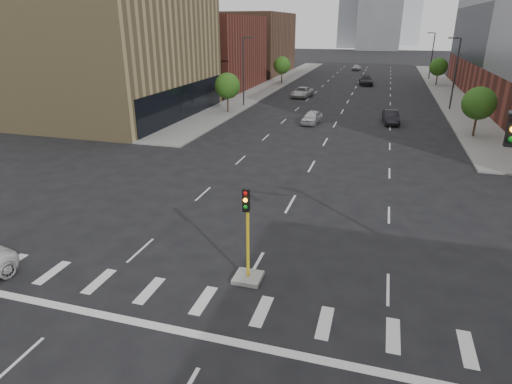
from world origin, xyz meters
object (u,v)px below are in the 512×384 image
at_px(car_deep_right, 366,80).
at_px(car_far_left, 302,92).
at_px(median_traffic_signal, 248,261).
at_px(car_near_left, 312,117).
at_px(car_distant, 357,67).
at_px(car_mid_right, 391,117).

bearing_deg(car_deep_right, car_far_left, -123.96).
distance_m(median_traffic_signal, car_far_left, 51.76).
bearing_deg(car_near_left, car_distant, 96.51).
bearing_deg(car_distant, car_far_left, -90.76).
bearing_deg(car_mid_right, car_far_left, 123.13).
bearing_deg(median_traffic_signal, car_deep_right, 88.75).
relative_size(car_mid_right, car_distant, 1.05).
relative_size(car_far_left, car_distant, 1.26).
bearing_deg(median_traffic_signal, car_near_left, 94.60).
xyz_separation_m(median_traffic_signal, car_deep_right, (1.50, 68.67, -0.14)).
relative_size(car_mid_right, car_deep_right, 0.79).
relative_size(car_near_left, car_mid_right, 0.93).
height_order(car_mid_right, car_distant, car_mid_right).
distance_m(median_traffic_signal, car_deep_right, 68.68).
bearing_deg(car_far_left, car_distant, 89.85).
distance_m(median_traffic_signal, car_distant, 95.83).
bearing_deg(car_near_left, car_far_left, 110.97).
distance_m(car_near_left, car_far_left, 19.04).
bearing_deg(car_deep_right, car_distant, 90.32).
bearing_deg(car_deep_right, car_near_left, -103.88).
relative_size(median_traffic_signal, car_far_left, 0.81).
height_order(car_near_left, car_distant, car_distant).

